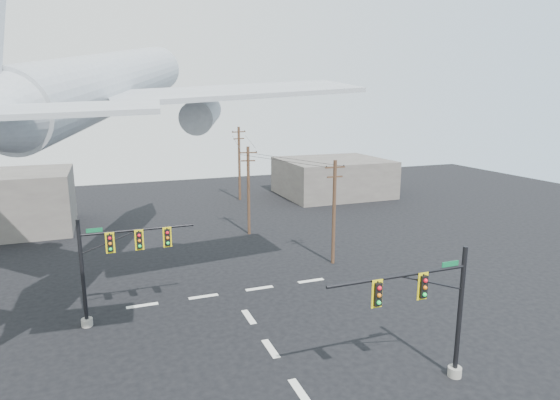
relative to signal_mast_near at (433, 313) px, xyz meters
name	(u,v)px	position (x,y,z in m)	size (l,w,h in m)	color
ground	(300,391)	(-5.92, 1.58, -3.57)	(120.00, 120.00, 0.00)	black
lane_markings	(263,337)	(-5.92, 6.91, -3.56)	(14.00, 21.20, 0.01)	silver
signal_mast_near	(433,313)	(0.00, 0.00, 0.00)	(7.33, 0.72, 6.56)	gray
signal_mast_far	(112,264)	(-13.54, 11.78, 0.12)	(6.82, 0.71, 6.50)	gray
utility_pole_a	(334,210)	(3.34, 16.45, 0.85)	(1.69, 0.28, 8.46)	#4E3421
utility_pole_b	(249,189)	(-0.57, 26.99, 0.97)	(1.73, 0.53, 8.68)	#4E3421
utility_pole_c	(239,162)	(3.02, 42.96, 1.47)	(1.95, 0.59, 9.64)	#4E3421
power_lines	(258,148)	(1.29, 29.58, 4.70)	(5.48, 26.52, 0.57)	black
airliner	(110,85)	(-12.83, 16.05, 10.44)	(29.70, 32.33, 8.80)	#B2B8BF
building_right	(333,177)	(16.08, 41.58, -1.07)	(14.00, 12.00, 5.00)	#66605A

